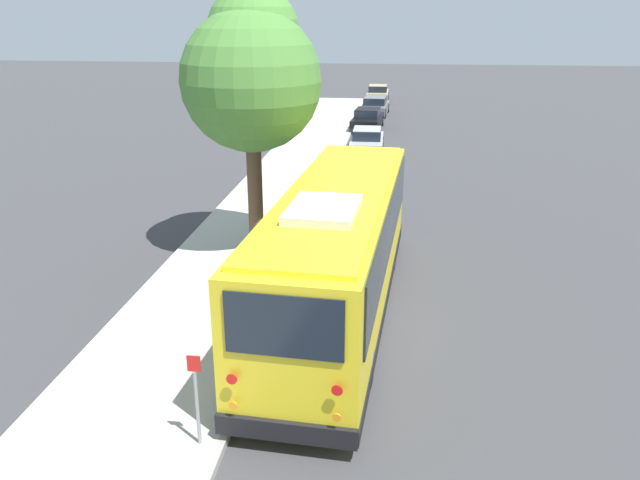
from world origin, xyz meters
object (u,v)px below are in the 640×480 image
Objects in this scene: parked_sedan_gray at (375,107)px; sign_post_far at (222,351)px; parked_sedan_tan at (378,94)px; sign_post_near at (197,399)px; parked_sedan_black at (368,120)px; parked_sedan_silver at (367,142)px; street_tree at (252,71)px; shuttle_bus at (338,246)px; parked_sedan_blue at (354,171)px.

sign_post_far is at bearing -178.92° from parked_sedan_gray.
sign_post_near is at bearing 178.19° from parked_sedan_tan.
sign_post_far is (-35.13, 1.52, 0.39)m from parked_sedan_gray.
parked_sedan_tan is 42.48m from sign_post_far.
parked_sedan_black is 1.06× the size of parked_sedan_tan.
parked_sedan_tan is at bearing 3.98° from parked_sedan_gray.
street_tree is (-14.50, 2.61, 4.71)m from parked_sedan_silver.
sign_post_far reaches higher than parked_sedan_black.
parked_sedan_black is (25.60, 0.50, -1.16)m from shuttle_bus.
parked_sedan_black is 2.73× the size of sign_post_near.
sign_post_far is at bearing 178.12° from parked_sedan_tan.
parked_sedan_blue is 9.63m from street_tree.
shuttle_bus is 1.43× the size of street_tree.
parked_sedan_black is at bearing -2.49° from sign_post_far.
parked_sedan_silver is (18.51, 0.20, -1.17)m from shuttle_bus.
parked_sedan_black is (7.09, 0.31, 0.00)m from parked_sedan_silver.
street_tree reaches higher than parked_sedan_silver.
parked_sedan_blue is 26.70m from parked_sedan_tan.
sign_post_near is 1.53m from sign_post_far.
parked_sedan_gray is 36.70m from sign_post_near.
shuttle_bus is at bearing -18.76° from sign_post_near.
sign_post_near is (-43.99, 1.47, 0.39)m from parked_sedan_tan.
sign_post_near reaches higher than parked_sedan_tan.
parked_sedan_silver is at bearing -3.81° from sign_post_near.
sign_post_near reaches higher than parked_sedan_black.
sign_post_far is at bearing 175.47° from parked_sedan_blue.
sign_post_near reaches higher than parked_sedan_silver.
parked_sedan_black is at bearing 1.84° from parked_sedan_silver.
parked_sedan_gray is at bearing -0.19° from parked_sedan_blue.
parked_sedan_tan reaches higher than parked_sedan_black.
parked_sedan_blue reaches higher than parked_sedan_gray.
sign_post_far is at bearing -172.41° from street_tree.
sign_post_near reaches higher than parked_sedan_gray.
sign_post_near is 1.02× the size of sign_post_far.
parked_sedan_tan reaches higher than parked_sedan_blue.
shuttle_bus is 18.54m from parked_sedan_silver.
street_tree is at bearing 178.09° from parked_sedan_black.
parked_sedan_silver is 22.26m from sign_post_far.
shuttle_bus reaches higher than parked_sedan_black.
shuttle_bus is 25.63m from parked_sedan_black.
parked_sedan_silver and parked_sedan_black have the same top height.
parked_sedan_gray is (19.38, -0.18, -0.02)m from parked_sedan_blue.
sign_post_near is at bearing -173.66° from street_tree.
shuttle_bus reaches higher than sign_post_near.
sign_post_near is at bearing -178.81° from parked_sedan_gray.
parked_sedan_black is 0.99× the size of parked_sedan_gray.
sign_post_far is (-7.69, -1.03, -4.32)m from street_tree.
parked_sedan_tan reaches higher than parked_sedan_silver.
parked_sedan_gray is 35.17m from sign_post_far.
parked_sedan_blue is 17.35m from sign_post_near.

